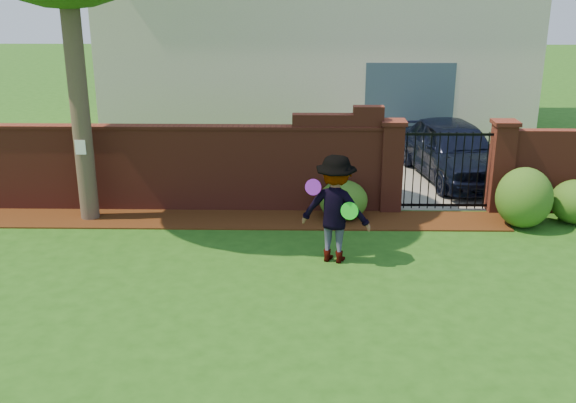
{
  "coord_description": "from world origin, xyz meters",
  "views": [
    {
      "loc": [
        0.56,
        -9.03,
        4.55
      ],
      "look_at": [
        0.37,
        1.4,
        1.05
      ],
      "focal_mm": 41.75,
      "sensor_mm": 36.0,
      "label": 1
    }
  ],
  "objects_px": {
    "frisbee_purple": "(313,187)",
    "frisbee_green": "(350,211)",
    "man": "(335,210)",
    "car": "(457,152)"
  },
  "relations": [
    {
      "from": "car",
      "to": "frisbee_green",
      "type": "distance_m",
      "value": 5.72
    },
    {
      "from": "car",
      "to": "frisbee_purple",
      "type": "xyz_separation_m",
      "value": [
        -3.43,
        -4.76,
        0.62
      ]
    },
    {
      "from": "frisbee_purple",
      "to": "frisbee_green",
      "type": "xyz_separation_m",
      "value": [
        0.59,
        -0.19,
        -0.34
      ]
    },
    {
      "from": "man",
      "to": "frisbee_green",
      "type": "xyz_separation_m",
      "value": [
        0.23,
        -0.25,
        0.07
      ]
    },
    {
      "from": "man",
      "to": "frisbee_green",
      "type": "height_order",
      "value": "man"
    },
    {
      "from": "car",
      "to": "frisbee_green",
      "type": "relative_size",
      "value": 14.25
    },
    {
      "from": "frisbee_purple",
      "to": "frisbee_green",
      "type": "relative_size",
      "value": 0.92
    },
    {
      "from": "car",
      "to": "man",
      "type": "relative_size",
      "value": 2.25
    },
    {
      "from": "frisbee_green",
      "to": "man",
      "type": "bearing_deg",
      "value": 132.63
    },
    {
      "from": "frisbee_purple",
      "to": "car",
      "type": "bearing_deg",
      "value": 54.22
    }
  ]
}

